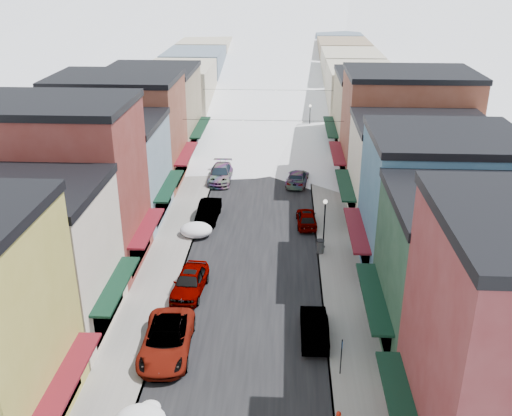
# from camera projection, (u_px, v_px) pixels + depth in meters

# --- Properties ---
(road) EXTENTS (10.00, 160.00, 0.01)m
(road) POSITION_uv_depth(u_px,v_px,m) (269.00, 127.00, 78.53)
(road) COLOR black
(road) RESTS_ON ground
(sidewalk_left) EXTENTS (3.20, 160.00, 0.15)m
(sidewalk_left) POSITION_uv_depth(u_px,v_px,m) (221.00, 126.00, 78.83)
(sidewalk_left) COLOR gray
(sidewalk_left) RESTS_ON ground
(sidewalk_right) EXTENTS (3.20, 160.00, 0.15)m
(sidewalk_right) POSITION_uv_depth(u_px,v_px,m) (317.00, 128.00, 78.19)
(sidewalk_right) COLOR gray
(sidewalk_right) RESTS_ON ground
(curb_left) EXTENTS (0.10, 160.00, 0.15)m
(curb_left) POSITION_uv_depth(u_px,v_px,m) (232.00, 126.00, 78.75)
(curb_left) COLOR slate
(curb_left) RESTS_ON ground
(curb_right) EXTENTS (0.10, 160.00, 0.15)m
(curb_right) POSITION_uv_depth(u_px,v_px,m) (305.00, 127.00, 78.26)
(curb_right) COLOR slate
(curb_right) RESTS_ON ground
(bldg_l_cream) EXTENTS (11.30, 8.20, 9.50)m
(bldg_l_cream) POSITION_uv_depth(u_px,v_px,m) (21.00, 260.00, 33.75)
(bldg_l_cream) COLOR beige
(bldg_l_cream) RESTS_ON ground
(bldg_l_brick_near) EXTENTS (12.30, 8.20, 12.50)m
(bldg_l_brick_near) POSITION_uv_depth(u_px,v_px,m) (59.00, 187.00, 40.51)
(bldg_l_brick_near) COLOR maroon
(bldg_l_brick_near) RESTS_ON ground
(bldg_l_grayblue) EXTENTS (11.30, 9.20, 9.00)m
(bldg_l_grayblue) POSITION_uv_depth(u_px,v_px,m) (104.00, 170.00, 48.98)
(bldg_l_grayblue) COLOR #7990A2
(bldg_l_grayblue) RESTS_ON ground
(bldg_l_brick_far) EXTENTS (13.30, 9.20, 11.00)m
(bldg_l_brick_far) POSITION_uv_depth(u_px,v_px,m) (120.00, 130.00, 56.88)
(bldg_l_brick_far) COLOR brown
(bldg_l_brick_far) RESTS_ON ground
(bldg_l_tan) EXTENTS (11.30, 11.20, 10.00)m
(bldg_l_tan) POSITION_uv_depth(u_px,v_px,m) (152.00, 111.00, 66.19)
(bldg_l_tan) COLOR #8A785B
(bldg_l_tan) RESTS_ON ground
(bldg_r_green) EXTENTS (11.30, 9.20, 9.50)m
(bldg_r_green) POSITION_uv_depth(u_px,v_px,m) (476.00, 276.00, 32.02)
(bldg_r_green) COLOR #1D3D29
(bldg_r_green) RESTS_ON ground
(bldg_r_blue) EXTENTS (11.30, 9.20, 10.50)m
(bldg_r_blue) POSITION_uv_depth(u_px,v_px,m) (438.00, 205.00, 40.07)
(bldg_r_blue) COLOR #37627D
(bldg_r_blue) RESTS_ON ground
(bldg_r_cream) EXTENTS (12.30, 9.20, 9.00)m
(bldg_r_cream) POSITION_uv_depth(u_px,v_px,m) (418.00, 172.00, 48.59)
(bldg_r_cream) COLOR beige
(bldg_r_cream) RESTS_ON ground
(bldg_r_brick_far) EXTENTS (13.30, 9.20, 11.50)m
(bldg_r_brick_far) POSITION_uv_depth(u_px,v_px,m) (406.00, 129.00, 56.32)
(bldg_r_brick_far) COLOR brown
(bldg_r_brick_far) RESTS_ON ground
(bldg_r_tan) EXTENTS (11.30, 11.20, 9.50)m
(bldg_r_tan) POSITION_uv_depth(u_px,v_px,m) (380.00, 114.00, 65.93)
(bldg_r_tan) COLOR #998864
(bldg_r_tan) RESTS_ON ground
(distant_blocks) EXTENTS (34.00, 55.00, 8.00)m
(distant_blocks) POSITION_uv_depth(u_px,v_px,m) (273.00, 69.00, 98.03)
(distant_blocks) COLOR gray
(distant_blocks) RESTS_ON ground
(overhead_cables) EXTENTS (16.40, 15.04, 0.04)m
(overhead_cables) POSITION_uv_depth(u_px,v_px,m) (265.00, 104.00, 64.62)
(overhead_cables) COLOR black
(overhead_cables) RESTS_ON ground
(car_white_suv) EXTENTS (3.09, 6.21, 1.69)m
(car_white_suv) POSITION_uv_depth(u_px,v_px,m) (167.00, 340.00, 32.98)
(car_white_suv) COLOR white
(car_white_suv) RESTS_ON ground
(car_silver_sedan) EXTENTS (2.37, 5.06, 1.68)m
(car_silver_sedan) POSITION_uv_depth(u_px,v_px,m) (190.00, 281.00, 39.04)
(car_silver_sedan) COLOR #929399
(car_silver_sedan) RESTS_ON ground
(car_dark_hatch) EXTENTS (1.86, 4.91, 1.60)m
(car_dark_hatch) POSITION_uv_depth(u_px,v_px,m) (208.00, 211.00, 50.11)
(car_dark_hatch) COLOR black
(car_dark_hatch) RESTS_ON ground
(car_silver_wagon) EXTENTS (2.31, 5.61, 1.63)m
(car_silver_wagon) POSITION_uv_depth(u_px,v_px,m) (221.00, 174.00, 58.98)
(car_silver_wagon) COLOR gray
(car_silver_wagon) RESTS_ON ground
(car_green_sedan) EXTENTS (1.63, 4.60, 1.51)m
(car_green_sedan) POSITION_uv_depth(u_px,v_px,m) (314.00, 327.00, 34.32)
(car_green_sedan) COLOR black
(car_green_sedan) RESTS_ON ground
(car_gray_suv) EXTENTS (1.82, 4.20, 1.41)m
(car_gray_suv) POSITION_uv_depth(u_px,v_px,m) (307.00, 218.00, 49.06)
(car_gray_suv) COLOR gray
(car_gray_suv) RESTS_ON ground
(car_black_sedan) EXTENTS (2.67, 5.16, 1.43)m
(car_black_sedan) POSITION_uv_depth(u_px,v_px,m) (297.00, 178.00, 58.20)
(car_black_sedan) COLOR black
(car_black_sedan) RESTS_ON ground
(car_lane_silver) EXTENTS (1.92, 4.17, 1.38)m
(car_lane_silver) POSITION_uv_depth(u_px,v_px,m) (251.00, 129.00, 74.98)
(car_lane_silver) COLOR #979A9E
(car_lane_silver) RESTS_ON ground
(car_lane_white) EXTENTS (2.55, 4.94, 1.33)m
(car_lane_white) POSITION_uv_depth(u_px,v_px,m) (285.00, 102.00, 89.67)
(car_lane_white) COLOR white
(car_lane_white) RESTS_ON ground
(parking_sign) EXTENTS (0.06, 0.31, 2.26)m
(parking_sign) POSITION_uv_depth(u_px,v_px,m) (341.00, 354.00, 30.83)
(parking_sign) COLOR black
(parking_sign) RESTS_ON sidewalk_right
(trash_can) EXTENTS (0.64, 0.64, 1.08)m
(trash_can) POSITION_uv_depth(u_px,v_px,m) (320.00, 246.00, 44.18)
(trash_can) COLOR #505254
(trash_can) RESTS_ON sidewalk_right
(streetlamp_near) EXTENTS (0.34, 0.34, 4.08)m
(streetlamp_near) POSITION_uv_depth(u_px,v_px,m) (325.00, 218.00, 44.24)
(streetlamp_near) COLOR black
(streetlamp_near) RESTS_ON sidewalk_right
(streetlamp_far) EXTENTS (0.36, 0.36, 4.27)m
(streetlamp_far) POSITION_uv_depth(u_px,v_px,m) (310.00, 117.00, 72.56)
(streetlamp_far) COLOR black
(streetlamp_far) RESTS_ON sidewalk_right
(snow_pile_mid) EXTENTS (2.69, 2.85, 1.14)m
(snow_pile_mid) POSITION_uv_depth(u_px,v_px,m) (197.00, 230.00, 47.28)
(snow_pile_mid) COLOR white
(snow_pile_mid) RESTS_ON ground
(snow_pile_far) EXTENTS (2.13, 2.51, 0.90)m
(snow_pile_far) POSITION_uv_depth(u_px,v_px,m) (222.00, 174.00, 59.97)
(snow_pile_far) COLOR white
(snow_pile_far) RESTS_ON ground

